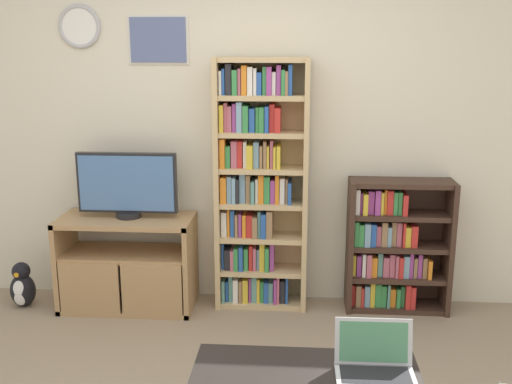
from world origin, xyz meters
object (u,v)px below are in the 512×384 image
(laptop, at_px, (375,362))
(penguin_figurine, at_px, (22,287))
(bookshelf_tall, at_px, (257,186))
(tv_stand, at_px, (127,263))
(television, at_px, (127,185))
(bookshelf_short, at_px, (392,248))

(laptop, bearing_deg, penguin_figurine, 147.15)
(bookshelf_tall, relative_size, penguin_figurine, 5.29)
(tv_stand, distance_m, television, 0.59)
(television, relative_size, bookshelf_short, 0.74)
(bookshelf_tall, distance_m, penguin_figurine, 1.91)
(tv_stand, relative_size, bookshelf_short, 1.00)
(tv_stand, distance_m, bookshelf_short, 1.95)
(television, bearing_deg, bookshelf_short, 2.88)
(bookshelf_tall, bearing_deg, television, -173.82)
(laptop, height_order, penguin_figurine, laptop)
(bookshelf_tall, height_order, laptop, bookshelf_tall)
(bookshelf_tall, height_order, penguin_figurine, bookshelf_tall)
(television, xyz_separation_m, bookshelf_tall, (0.93, 0.10, -0.01))
(tv_stand, distance_m, penguin_figurine, 0.82)
(bookshelf_tall, bearing_deg, penguin_figurine, -173.81)
(penguin_figurine, bearing_deg, laptop, -32.46)
(laptop, bearing_deg, bookshelf_tall, 110.57)
(tv_stand, height_order, television, television)
(bookshelf_short, xyz_separation_m, laptop, (-0.33, -1.71, 0.03))
(tv_stand, height_order, bookshelf_tall, bookshelf_tall)
(bookshelf_short, bearing_deg, tv_stand, -176.17)
(penguin_figurine, bearing_deg, bookshelf_tall, 6.19)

